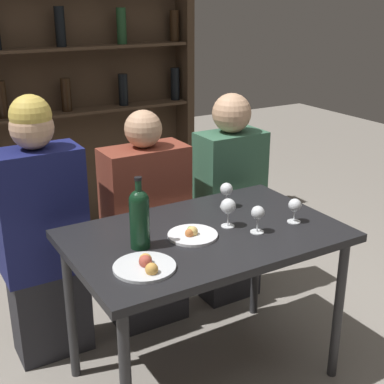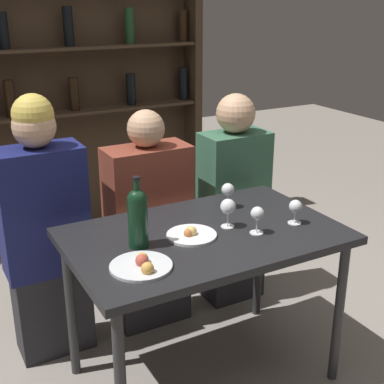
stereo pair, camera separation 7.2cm
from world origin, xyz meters
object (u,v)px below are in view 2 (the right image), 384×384
at_px(food_plate_0, 191,234).
at_px(seated_person_right, 233,205).
at_px(wine_glass_0, 257,215).
at_px(seated_person_center, 149,228).
at_px(wine_glass_3, 227,207).
at_px(food_plate_1, 142,265).
at_px(wine_glass_1, 295,208).
at_px(seated_person_left, 45,235).
at_px(wine_glass_2, 228,191).
at_px(wine_bottle, 138,215).

height_order(food_plate_0, seated_person_right, seated_person_right).
relative_size(wine_glass_0, seated_person_center, 0.10).
relative_size(wine_glass_3, food_plate_1, 0.55).
height_order(wine_glass_1, seated_person_left, seated_person_left).
height_order(wine_glass_2, seated_person_center, seated_person_center).
distance_m(wine_glass_2, wine_glass_3, 0.23).
distance_m(wine_glass_0, seated_person_left, 1.03).
bearing_deg(seated_person_center, food_plate_0, -95.65).
height_order(wine_glass_0, wine_glass_1, wine_glass_0).
xyz_separation_m(wine_glass_0, seated_person_right, (0.32, 0.68, -0.25)).
bearing_deg(food_plate_0, wine_glass_2, 33.37).
distance_m(wine_glass_2, seated_person_right, 0.53).
xyz_separation_m(wine_bottle, wine_glass_2, (0.54, 0.18, -0.05)).
relative_size(wine_glass_3, food_plate_0, 0.62).
distance_m(wine_glass_3, seated_person_left, 0.90).
bearing_deg(wine_glass_2, seated_person_right, 53.14).
distance_m(food_plate_0, seated_person_center, 0.61).
xyz_separation_m(wine_bottle, wine_glass_3, (0.42, -0.01, -0.04)).
xyz_separation_m(wine_glass_1, seated_person_center, (-0.42, 0.67, -0.28)).
relative_size(food_plate_1, seated_person_right, 0.20).
bearing_deg(seated_person_right, seated_person_center, -180.00).
bearing_deg(wine_glass_2, wine_glass_3, -122.78).
relative_size(wine_bottle, wine_glass_0, 2.45).
relative_size(wine_bottle, seated_person_center, 0.25).
relative_size(wine_glass_3, seated_person_center, 0.11).
relative_size(food_plate_1, seated_person_left, 0.18).
bearing_deg(wine_glass_3, seated_person_right, 54.48).
bearing_deg(seated_person_left, seated_person_center, -0.00).
relative_size(wine_glass_2, wine_glass_3, 0.94).
xyz_separation_m(wine_glass_1, wine_glass_3, (-0.28, 0.12, 0.02)).
xyz_separation_m(wine_glass_3, food_plate_1, (-0.49, -0.17, -0.08)).
xyz_separation_m(wine_glass_0, seated_person_left, (-0.75, 0.68, -0.20)).
bearing_deg(wine_glass_2, wine_bottle, -161.39).
bearing_deg(seated_person_left, seated_person_right, -0.00).
bearing_deg(food_plate_1, wine_glass_0, 5.16).
xyz_separation_m(wine_glass_1, seated_person_left, (-0.96, 0.67, -0.19)).
bearing_deg(food_plate_1, wine_bottle, 70.31).
height_order(food_plate_1, seated_person_right, seated_person_right).
distance_m(wine_glass_0, wine_glass_1, 0.21).
distance_m(food_plate_0, food_plate_1, 0.34).
bearing_deg(wine_glass_3, food_plate_0, -175.29).
bearing_deg(wine_glass_3, wine_glass_0, -58.62).
height_order(wine_glass_1, food_plate_1, wine_glass_1).
bearing_deg(seated_person_center, wine_bottle, -117.68).
bearing_deg(seated_person_right, seated_person_left, 180.00).
xyz_separation_m(wine_glass_3, food_plate_0, (-0.19, -0.02, -0.08)).
bearing_deg(seated_person_left, wine_glass_1, -35.06).
distance_m(wine_glass_0, seated_person_right, 0.79).
height_order(seated_person_left, seated_person_right, seated_person_left).
bearing_deg(food_plate_0, wine_glass_3, 4.71).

